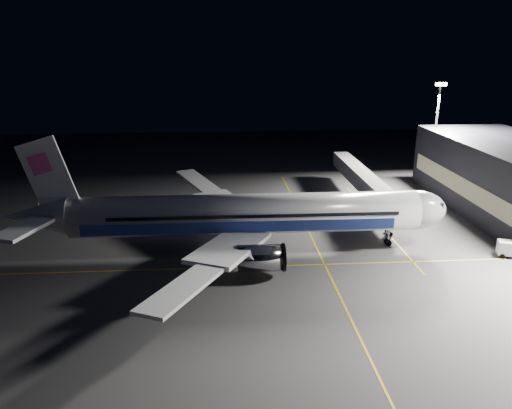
{
  "coord_description": "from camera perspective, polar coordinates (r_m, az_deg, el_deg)",
  "views": [
    {
      "loc": [
        -3.38,
        -65.53,
        27.81
      ],
      "look_at": [
        1.46,
        1.93,
        6.0
      ],
      "focal_mm": 35.0,
      "sensor_mm": 36.0,
      "label": 1
    }
  ],
  "objects": [
    {
      "name": "safety_cone_b",
      "position": [
        83.23,
        -3.63,
        -1.49
      ],
      "size": [
        0.35,
        0.35,
        0.53
      ],
      "primitive_type": "cone",
      "color": "#FF4D0A",
      "rests_on": "ground"
    },
    {
      "name": "safety_cone_a",
      "position": [
        76.42,
        -0.51,
        -3.19
      ],
      "size": [
        0.45,
        0.45,
        0.68
      ],
      "primitive_type": "cone",
      "color": "#FF4D0A",
      "rests_on": "ground"
    },
    {
      "name": "airliner",
      "position": [
        69.38,
        -1.98,
        -1.19
      ],
      "size": [
        61.48,
        54.22,
        16.64
      ],
      "color": "silver",
      "rests_on": "ground"
    },
    {
      "name": "guide_line_side",
      "position": [
        84.4,
        13.65,
        -1.89
      ],
      "size": [
        0.25,
        40.0,
        0.01
      ],
      "primitive_type": "cube",
      "color": "gold",
      "rests_on": "ground"
    },
    {
      "name": "baggage_tug",
      "position": [
        89.05,
        -5.05,
        0.1
      ],
      "size": [
        2.63,
        2.35,
        1.59
      ],
      "rotation": [
        0.0,
        0.0,
        0.32
      ],
      "color": "black",
      "rests_on": "ground"
    },
    {
      "name": "jet_bridge",
      "position": [
        90.39,
        12.36,
        2.56
      ],
      "size": [
        3.6,
        34.4,
        6.3
      ],
      "color": "#B2B2B7",
      "rests_on": "ground"
    },
    {
      "name": "ground",
      "position": [
        71.27,
        -1.06,
        -5.1
      ],
      "size": [
        200.0,
        200.0,
        0.0
      ],
      "primitive_type": "plane",
      "color": "#4C4C4F",
      "rests_on": "ground"
    },
    {
      "name": "guide_line_cross",
      "position": [
        65.79,
        -0.78,
        -7.13
      ],
      "size": [
        70.0,
        0.25,
        0.01
      ],
      "primitive_type": "cube",
      "color": "gold",
      "rests_on": "ground"
    },
    {
      "name": "floodlight_mast_north",
      "position": [
        107.85,
        19.89,
        8.59
      ],
      "size": [
        2.4,
        0.68,
        20.7
      ],
      "color": "#59595E",
      "rests_on": "ground"
    },
    {
      "name": "safety_cone_c",
      "position": [
        82.09,
        -7.1,
        -1.85
      ],
      "size": [
        0.4,
        0.4,
        0.61
      ],
      "primitive_type": "cone",
      "color": "#FF4D0A",
      "rests_on": "ground"
    },
    {
      "name": "terminal",
      "position": [
        96.12,
        26.97,
        2.78
      ],
      "size": [
        18.12,
        40.0,
        12.0
      ],
      "color": "black",
      "rests_on": "ground"
    },
    {
      "name": "guide_line_main",
      "position": [
        72.44,
        6.89,
        -4.84
      ],
      "size": [
        0.25,
        80.0,
        0.01
      ],
      "primitive_type": "cube",
      "color": "gold",
      "rests_on": "ground"
    }
  ]
}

